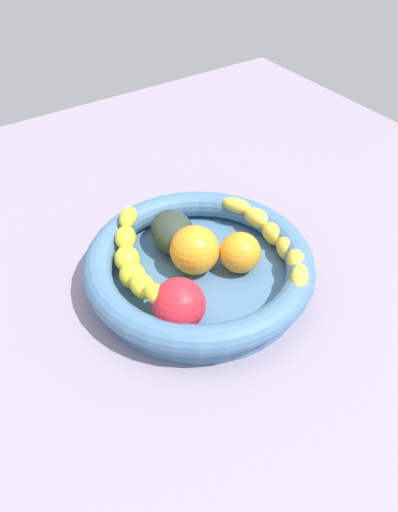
# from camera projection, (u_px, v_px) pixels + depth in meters

# --- Properties ---
(kitchen_counter) EXTENTS (1.20, 1.20, 0.03)m
(kitchen_counter) POSITION_uv_depth(u_px,v_px,m) (199.00, 291.00, 0.72)
(kitchen_counter) COLOR gray
(kitchen_counter) RESTS_ON ground
(fruit_bowl) EXTENTS (0.30, 0.30, 0.06)m
(fruit_bowl) POSITION_uv_depth(u_px,v_px,m) (199.00, 267.00, 0.70)
(fruit_bowl) COLOR teal
(fruit_bowl) RESTS_ON kitchen_counter
(banana_draped_left) EXTENTS (0.08, 0.20, 0.05)m
(banana_draped_left) POSITION_uv_depth(u_px,v_px,m) (134.00, 262.00, 0.67)
(banana_draped_left) COLOR yellow
(banana_draped_left) RESTS_ON fruit_bowl
(banana_draped_right) EXTENTS (0.08, 0.21, 0.04)m
(banana_draped_right) POSITION_uv_depth(u_px,v_px,m) (276.00, 240.00, 0.72)
(banana_draped_right) COLOR yellow
(banana_draped_right) RESTS_ON fruit_bowl
(orange_front) EXTENTS (0.07, 0.07, 0.07)m
(orange_front) POSITION_uv_depth(u_px,v_px,m) (192.00, 251.00, 0.69)
(orange_front) COLOR orange
(orange_front) RESTS_ON fruit_bowl
(orange_mid_left) EXTENTS (0.06, 0.06, 0.06)m
(orange_mid_left) POSITION_uv_depth(u_px,v_px,m) (240.00, 253.00, 0.69)
(orange_mid_left) COLOR orange
(orange_mid_left) RESTS_ON fruit_bowl
(tomato_red) EXTENTS (0.06, 0.06, 0.06)m
(tomato_red) POSITION_uv_depth(u_px,v_px,m) (179.00, 304.00, 0.61)
(tomato_red) COLOR red
(tomato_red) RESTS_ON fruit_bowl
(avocado_dark) EXTENTS (0.08, 0.09, 0.05)m
(avocado_dark) POSITION_uv_depth(u_px,v_px,m) (173.00, 232.00, 0.73)
(avocado_dark) COLOR #2B382C
(avocado_dark) RESTS_ON fruit_bowl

